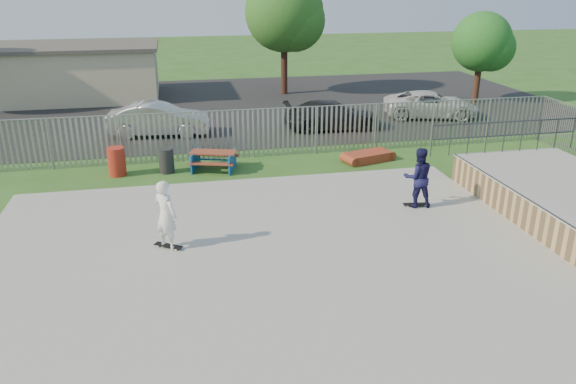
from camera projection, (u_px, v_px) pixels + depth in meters
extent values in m
plane|color=#2F581E|center=(265.00, 261.00, 14.64)|extent=(120.00, 120.00, 0.00)
cube|color=#A0A09B|center=(265.00, 258.00, 14.61)|extent=(15.00, 12.00, 0.15)
cube|color=tan|center=(567.00, 201.00, 17.13)|extent=(4.00, 7.00, 1.05)
cube|color=#9E9E99|center=(570.00, 184.00, 16.94)|extent=(4.05, 7.05, 0.04)
cylinder|color=#383A3F|center=(510.00, 189.00, 16.56)|extent=(0.06, 7.00, 0.06)
cube|color=brown|center=(213.00, 152.00, 21.31)|extent=(1.84, 1.15, 0.06)
cube|color=brown|center=(210.00, 164.00, 20.88)|extent=(1.73, 0.76, 0.05)
cube|color=brown|center=(217.00, 155.00, 21.94)|extent=(1.73, 0.76, 0.05)
cube|color=#164F97|center=(214.00, 161.00, 21.43)|extent=(1.86, 1.73, 0.71)
cube|color=maroon|center=(368.00, 157.00, 22.52)|extent=(1.98, 1.37, 0.36)
cylinder|color=#A22518|center=(117.00, 162.00, 20.77)|extent=(0.64, 0.64, 1.06)
cylinder|color=black|center=(166.00, 161.00, 21.10)|extent=(0.56, 0.56, 0.94)
cube|color=black|center=(211.00, 106.00, 32.01)|extent=(40.00, 18.00, 0.02)
imported|color=silver|center=(158.00, 119.00, 25.88)|extent=(4.76, 2.07, 1.52)
imported|color=black|center=(332.00, 115.00, 27.02)|extent=(4.75, 2.11, 1.36)
imported|color=silver|center=(431.00, 104.00, 29.29)|extent=(5.23, 3.27, 1.35)
cube|color=#BEB492|center=(71.00, 74.00, 33.64)|extent=(10.00, 6.00, 3.00)
cube|color=#4C4742|center=(68.00, 46.00, 33.07)|extent=(10.40, 6.40, 0.20)
cylinder|color=#3B2017|center=(284.00, 60.00, 34.72)|extent=(0.41, 0.41, 4.24)
sphere|color=#29591E|center=(284.00, 12.00, 33.71)|extent=(4.75, 4.75, 4.75)
cylinder|color=#43261A|center=(477.00, 77.00, 32.49)|extent=(0.36, 0.36, 2.99)
sphere|color=#215B1F|center=(482.00, 42.00, 31.78)|extent=(3.35, 3.35, 3.35)
cube|color=black|center=(416.00, 204.00, 17.74)|extent=(0.82, 0.30, 0.02)
cube|color=black|center=(168.00, 245.00, 15.00)|extent=(0.78, 0.60, 0.02)
imported|color=#161542|center=(418.00, 177.00, 17.42)|extent=(1.01, 0.83, 1.91)
imported|color=white|center=(166.00, 215.00, 14.68)|extent=(0.82, 0.81, 1.91)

